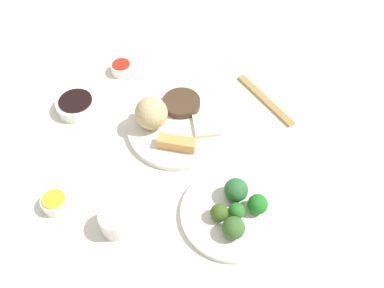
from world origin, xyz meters
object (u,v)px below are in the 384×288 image
main_plate (179,127)px  sauce_ramekin_hot_mustard (55,203)px  chopsticks_pair (265,100)px  broccoli_plate (232,213)px  soy_sauce_bowl (76,106)px  sauce_ramekin_sweet_and_sour (122,68)px  teacup (116,222)px

main_plate → sauce_ramekin_hot_mustard: (-0.31, 0.18, 0.01)m
sauce_ramekin_hot_mustard → chopsticks_pair: 0.60m
broccoli_plate → main_plate: bearing=46.3°
soy_sauce_bowl → sauce_ramekin_sweet_and_sour: size_ratio=1.74×
sauce_ramekin_hot_mustard → teacup: teacup is taller
main_plate → soy_sauce_bowl: size_ratio=2.49×
soy_sauce_bowl → sauce_ramekin_sweet_and_sour: soy_sauce_bowl is taller
main_plate → sauce_ramekin_hot_mustard: 0.35m
teacup → sauce_ramekin_hot_mustard: bearing=89.6°
sauce_ramekin_hot_mustard → chopsticks_pair: sauce_ramekin_hot_mustard is taller
broccoli_plate → soy_sauce_bowl: 0.51m
main_plate → broccoli_plate: size_ratio=1.16×
sauce_ramekin_sweet_and_sour → teacup: (-0.45, -0.21, 0.01)m
main_plate → sauce_ramekin_sweet_and_sour: (0.15, 0.23, 0.01)m
broccoli_plate → teacup: bearing=117.4°
main_plate → broccoli_plate: bearing=-133.7°
soy_sauce_bowl → sauce_ramekin_sweet_and_sour: (0.18, -0.05, -0.00)m
main_plate → broccoli_plate: main_plate is taller
sauce_ramekin_hot_mustard → main_plate: bearing=-30.0°
chopsticks_pair → sauce_ramekin_hot_mustard: bearing=143.5°
main_plate → soy_sauce_bowl: 0.28m
teacup → chopsticks_pair: (0.48, -0.21, -0.02)m
broccoli_plate → sauce_ramekin_sweet_and_sour: 0.55m
sauce_ramekin_hot_mustard → sauce_ramekin_sweet_and_sour: bearing=7.3°
sauce_ramekin_sweet_and_sour → chopsticks_pair: bearing=-85.6°
main_plate → chopsticks_pair: main_plate is taller
sauce_ramekin_sweet_and_sour → sauce_ramekin_hot_mustard: bearing=-172.7°
chopsticks_pair → soy_sauce_bowl: bearing=114.3°
sauce_ramekin_sweet_and_sour → chopsticks_pair: (0.03, -0.42, -0.01)m
broccoli_plate → sauce_ramekin_hot_mustard: sauce_ramekin_hot_mustard is taller
soy_sauce_bowl → sauce_ramekin_hot_mustard: size_ratio=1.74×
main_plate → broccoli_plate: (-0.19, -0.20, -0.00)m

